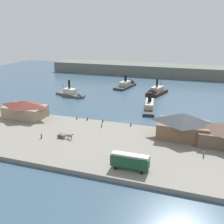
# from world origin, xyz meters

# --- Properties ---
(ground_plane) EXTENTS (320.00, 320.00, 0.00)m
(ground_plane) POSITION_xyz_m (0.00, 0.00, 0.00)
(ground_plane) COLOR #385166
(quay_promenade) EXTENTS (110.00, 36.00, 1.20)m
(quay_promenade) POSITION_xyz_m (0.00, -22.00, 0.60)
(quay_promenade) COLOR gray
(quay_promenade) RESTS_ON ground
(seawall_edge) EXTENTS (110.00, 0.80, 1.00)m
(seawall_edge) POSITION_xyz_m (0.00, -3.60, 0.50)
(seawall_edge) COLOR #666159
(seawall_edge) RESTS_ON ground
(ferry_shed_customs_shed) EXTENTS (16.41, 9.90, 6.77)m
(ferry_shed_customs_shed) POSITION_xyz_m (-38.94, -9.70, 4.64)
(ferry_shed_customs_shed) COLOR #998466
(ferry_shed_customs_shed) RESTS_ON quay_promenade
(ferry_shed_west_terminal) EXTENTS (16.39, 10.76, 8.30)m
(ferry_shed_west_terminal) POSITION_xyz_m (22.38, -9.90, 5.42)
(ferry_shed_west_terminal) COLOR brown
(ferry_shed_west_terminal) RESTS_ON quay_promenade
(street_tram) EXTENTS (9.79, 2.91, 4.24)m
(street_tram) POSITION_xyz_m (11.08, -34.84, 3.68)
(street_tram) COLOR #1E4C2D
(street_tram) RESTS_ON quay_promenade
(horse_cart) EXTENTS (5.65, 1.46, 1.87)m
(horse_cart) POSITION_xyz_m (-13.90, -23.01, 2.13)
(horse_cart) COLOR brown
(horse_cart) RESTS_ON quay_promenade
(pedestrian_near_east_shed) EXTENTS (0.43, 0.43, 1.73)m
(pedestrian_near_east_shed) POSITION_xyz_m (28.99, -21.82, 1.99)
(pedestrian_near_east_shed) COLOR #6B5B4C
(pedestrian_near_east_shed) RESTS_ON quay_promenade
(pedestrian_walking_east) EXTENTS (0.38, 0.38, 1.55)m
(pedestrian_walking_east) POSITION_xyz_m (-6.03, -10.09, 1.91)
(pedestrian_walking_east) COLOR #6B5B4C
(pedestrian_walking_east) RESTS_ON quay_promenade
(pedestrian_at_waters_edge) EXTENTS (0.43, 0.43, 1.73)m
(pedestrian_at_waters_edge) POSITION_xyz_m (-21.17, -25.59, 1.99)
(pedestrian_at_waters_edge) COLOR #3D4C42
(pedestrian_at_waters_edge) RESTS_ON quay_promenade
(mooring_post_center_west) EXTENTS (0.44, 0.44, 0.90)m
(mooring_post_center_west) POSITION_xyz_m (-7.34, -5.44, 1.65)
(mooring_post_center_west) COLOR black
(mooring_post_center_west) RESTS_ON quay_promenade
(mooring_post_center_east) EXTENTS (0.44, 0.44, 0.90)m
(mooring_post_center_east) POSITION_xyz_m (-18.28, -5.39, 1.65)
(mooring_post_center_east) COLOR black
(mooring_post_center_east) RESTS_ON quay_promenade
(mooring_post_west) EXTENTS (0.44, 0.44, 0.90)m
(mooring_post_west) POSITION_xyz_m (-13.91, -5.18, 1.65)
(mooring_post_west) COLOR black
(mooring_post_west) RESTS_ON quay_promenade
(mooring_post_east) EXTENTS (0.44, 0.44, 0.90)m
(mooring_post_east) POSITION_xyz_m (3.73, -5.47, 1.65)
(mooring_post_east) COLOR black
(mooring_post_east) RESTS_ON quay_promenade
(ferry_near_quay) EXTENTS (19.74, 10.57, 10.39)m
(ferry_near_quay) POSITION_xyz_m (-37.61, 29.38, 1.32)
(ferry_near_quay) COLOR #514C47
(ferry_near_quay) RESTS_ON ground
(ferry_outer_harbor) EXTENTS (10.77, 18.19, 11.01)m
(ferry_outer_harbor) POSITION_xyz_m (4.09, 47.21, 1.47)
(ferry_outer_harbor) COLOR black
(ferry_outer_harbor) RESTS_ON ground
(ferry_approaching_east) EXTENTS (9.97, 21.86, 10.12)m
(ferry_approaching_east) POSITION_xyz_m (-16.25, 62.32, 1.24)
(ferry_approaching_east) COLOR #23282D
(ferry_approaching_east) RESTS_ON ground
(ferry_approaching_west) EXTENTS (8.26, 24.70, 9.41)m
(ferry_approaching_west) POSITION_xyz_m (5.36, 22.96, 1.37)
(ferry_approaching_west) COLOR #23282D
(ferry_approaching_west) RESTS_ON ground
(far_headland) EXTENTS (180.00, 24.00, 8.00)m
(far_headland) POSITION_xyz_m (0.00, 110.00, 4.00)
(far_headland) COLOR #60665B
(far_headland) RESTS_ON ground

